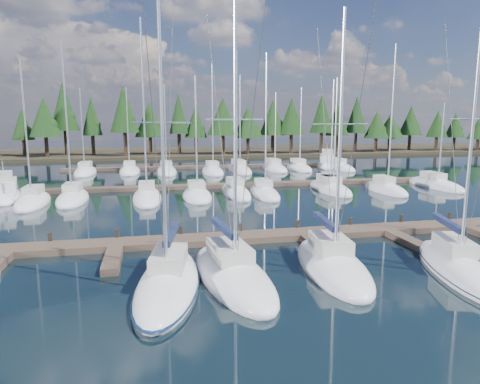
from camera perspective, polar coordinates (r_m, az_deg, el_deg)
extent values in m
plane|color=black|center=(40.29, 2.38, -1.47)|extent=(260.00, 260.00, 0.00)
cube|color=#30291B|center=(99.07, -6.24, 5.31)|extent=(220.00, 30.00, 0.60)
cube|color=brown|center=(29.08, 8.25, -5.56)|extent=(44.00, 2.00, 0.40)
cube|color=brown|center=(24.61, -16.65, -8.72)|extent=(0.90, 4.00, 0.40)
cube|color=brown|center=(24.80, -2.56, -8.16)|extent=(0.90, 4.00, 0.40)
cube|color=brown|center=(26.39, 10.50, -7.21)|extent=(0.90, 4.00, 0.40)
cube|color=brown|center=(29.16, 21.54, -6.11)|extent=(0.90, 4.00, 0.40)
cylinder|color=black|center=(28.94, -23.99, -5.87)|extent=(0.26, 0.26, 0.90)
cylinder|color=black|center=(28.36, -16.03, -5.71)|extent=(0.26, 0.26, 0.90)
cylinder|color=black|center=(28.33, -7.91, -5.43)|extent=(0.26, 0.26, 0.90)
cylinder|color=black|center=(28.86, 0.07, -5.06)|extent=(0.26, 0.26, 0.90)
cylinder|color=black|center=(29.92, 7.61, -4.61)|extent=(0.26, 0.26, 0.90)
cylinder|color=black|center=(31.46, 14.51, -4.13)|extent=(0.26, 0.26, 0.90)
cylinder|color=black|center=(33.41, 20.68, -3.65)|extent=(0.26, 0.26, 0.90)
cylinder|color=black|center=(35.70, 26.11, -3.19)|extent=(0.26, 0.26, 0.90)
cube|color=brown|center=(49.87, -0.45, 0.94)|extent=(50.00, 1.80, 0.40)
cube|color=brown|center=(69.41, -3.74, 3.40)|extent=(46.00, 1.80, 0.40)
ellipsoid|color=white|center=(20.58, -9.53, -12.26)|extent=(4.30, 9.38, 1.90)
cube|color=beige|center=(20.59, -9.46, -8.70)|extent=(2.00, 3.11, 0.70)
cylinder|color=silver|center=(18.68, -10.31, 7.24)|extent=(0.19, 0.19, 12.10)
cylinder|color=silver|center=(21.40, -9.13, -5.88)|extent=(0.81, 3.94, 0.12)
cube|color=#172040|center=(21.37, -9.14, -5.49)|extent=(1.01, 3.80, 0.30)
cylinder|color=silver|center=(18.66, -10.37, 9.10)|extent=(2.46, 0.50, 0.07)
cylinder|color=#3F3F44|center=(16.76, -11.26, 6.43)|extent=(0.71, 3.86, 12.41)
cylinder|color=#3F3F44|center=(21.05, -9.35, 7.12)|extent=(0.87, 4.75, 12.41)
ellipsoid|color=#0B1D39|center=(20.56, -9.54, -12.08)|extent=(4.47, 9.76, 0.18)
ellipsoid|color=white|center=(21.42, -1.02, -11.23)|extent=(4.07, 9.66, 1.90)
cube|color=beige|center=(21.45, -1.40, -7.81)|extent=(2.00, 3.17, 0.70)
cylinder|color=silver|center=(19.57, -0.66, 7.84)|extent=(0.18, 0.18, 12.34)
cylinder|color=silver|center=(22.27, -2.26, -5.14)|extent=(0.58, 4.11, 0.12)
cube|color=#172040|center=(22.24, -2.26, -4.77)|extent=(0.79, 3.95, 0.30)
cylinder|color=silver|center=(19.56, -0.67, 9.65)|extent=(2.72, 0.38, 0.07)
cylinder|color=#3F3F44|center=(17.66, 1.35, 7.15)|extent=(0.49, 4.04, 12.65)
cylinder|color=#3F3F44|center=(21.95, -2.66, 7.64)|extent=(0.59, 4.97, 12.65)
ellipsoid|color=white|center=(23.23, 12.17, -9.76)|extent=(4.01, 9.22, 1.90)
cube|color=beige|center=(23.27, 11.94, -6.61)|extent=(1.97, 3.03, 0.70)
cylinder|color=silver|center=(21.52, 13.18, 7.22)|extent=(0.18, 0.18, 11.93)
cylinder|color=silver|center=(24.07, 11.25, -4.20)|extent=(0.56, 3.92, 0.12)
cube|color=#172040|center=(24.03, 11.26, -3.85)|extent=(0.77, 3.77, 0.30)
cylinder|color=silver|center=(21.51, 13.24, 8.80)|extent=(2.71, 0.38, 0.07)
cylinder|color=#3F3F44|center=(19.72, 14.93, 6.50)|extent=(0.47, 3.85, 12.24)
cylinder|color=#3F3F44|center=(23.78, 11.35, 7.13)|extent=(0.57, 4.74, 12.24)
ellipsoid|color=white|center=(25.01, 26.83, -9.19)|extent=(4.87, 9.18, 1.90)
cube|color=beige|center=(25.07, 26.66, -6.27)|extent=(2.09, 3.10, 0.70)
cylinder|color=silver|center=(23.41, 28.55, 7.03)|extent=(0.20, 0.20, 12.37)
cylinder|color=silver|center=(25.84, 25.92, -4.04)|extent=(1.24, 3.77, 0.12)
cube|color=#172040|center=(25.81, 25.95, -3.72)|extent=(1.41, 3.66, 0.30)
cylinder|color=silver|center=(23.41, 28.67, 8.54)|extent=(2.10, 0.69, 0.07)
cylinder|color=#3F3F44|center=(25.59, 26.43, 6.98)|extent=(1.39, 4.53, 12.68)
ellipsoid|color=#0B1D39|center=(24.99, 26.84, -9.04)|extent=(5.06, 9.55, 0.18)
ellipsoid|color=white|center=(43.78, -25.87, -1.34)|extent=(2.60, 8.00, 1.90)
cube|color=beige|center=(43.97, -25.86, 0.29)|extent=(1.43, 2.56, 0.70)
cylinder|color=silver|center=(42.73, -26.68, 7.59)|extent=(0.16, 0.16, 11.97)
ellipsoid|color=white|center=(44.06, -21.41, -0.97)|extent=(2.77, 8.30, 1.90)
cube|color=beige|center=(44.27, -21.42, 0.65)|extent=(1.52, 2.66, 0.70)
cylinder|color=silver|center=(42.98, -22.14, 9.08)|extent=(0.16, 0.16, 13.72)
ellipsoid|color=white|center=(42.66, -12.28, -0.85)|extent=(2.76, 9.29, 1.90)
cube|color=beige|center=(42.92, -12.33, 0.84)|extent=(1.52, 2.97, 0.70)
cylinder|color=silver|center=(41.52, -12.72, 11.03)|extent=(0.16, 0.16, 15.85)
ellipsoid|color=white|center=(42.75, -5.76, -0.65)|extent=(2.82, 7.24, 1.90)
cube|color=beige|center=(42.91, -5.84, 1.01)|extent=(1.55, 2.32, 0.70)
cylinder|color=silver|center=(41.72, -5.85, 7.75)|extent=(0.16, 0.16, 10.83)
ellipsoid|color=white|center=(44.64, -0.56, -0.16)|extent=(2.52, 9.10, 1.90)
cube|color=beige|center=(44.89, -0.67, 1.44)|extent=(1.38, 2.91, 0.70)
cylinder|color=silver|center=(43.54, -0.45, 9.58)|extent=(0.16, 0.16, 13.41)
ellipsoid|color=white|center=(43.88, 3.26, -0.35)|extent=(2.46, 7.73, 1.90)
cube|color=beige|center=(44.06, 3.15, 1.27)|extent=(1.35, 2.47, 0.70)
cylinder|color=silver|center=(42.83, 3.50, 9.35)|extent=(0.16, 0.16, 13.10)
ellipsoid|color=white|center=(48.22, 11.71, 0.37)|extent=(2.69, 8.86, 1.90)
cube|color=beige|center=(48.45, 11.55, 1.86)|extent=(1.48, 2.83, 0.70)
cylinder|color=silver|center=(47.23, 12.19, 7.85)|extent=(0.16, 0.16, 10.90)
ellipsoid|color=white|center=(47.45, 12.13, 0.21)|extent=(2.81, 8.23, 1.90)
cube|color=beige|center=(47.64, 11.98, 1.71)|extent=(1.55, 2.63, 0.70)
cylinder|color=silver|center=(46.47, 12.62, 7.88)|extent=(0.16, 0.16, 11.02)
ellipsoid|color=white|center=(48.96, 18.82, 0.19)|extent=(2.43, 7.83, 1.90)
cube|color=beige|center=(49.12, 18.66, 1.65)|extent=(1.34, 2.50, 0.70)
cylinder|color=silver|center=(48.02, 19.59, 9.61)|extent=(0.16, 0.16, 14.37)
ellipsoid|color=white|center=(54.40, 24.58, 0.74)|extent=(2.60, 9.66, 1.90)
cube|color=beige|center=(54.63, 24.37, 2.06)|extent=(1.43, 3.09, 0.70)
cylinder|color=silver|center=(53.53, 25.27, 6.10)|extent=(0.16, 0.16, 8.59)
ellipsoid|color=white|center=(65.56, -19.93, 2.42)|extent=(2.89, 9.33, 1.90)
cube|color=beige|center=(65.89, -19.93, 3.51)|extent=(1.59, 2.98, 0.70)
cylinder|color=silver|center=(64.66, -20.31, 7.99)|extent=(0.16, 0.16, 11.06)
ellipsoid|color=white|center=(64.72, -14.48, 2.61)|extent=(2.92, 8.42, 1.90)
cube|color=beige|center=(65.01, -14.51, 3.70)|extent=(1.61, 2.70, 0.70)
cylinder|color=silver|center=(63.85, -14.74, 8.34)|extent=(0.16, 0.16, 11.26)
ellipsoid|color=white|center=(63.49, -9.77, 2.65)|extent=(2.89, 9.70, 1.90)
cube|color=beige|center=(63.84, -9.82, 3.77)|extent=(1.59, 3.11, 0.70)
cylinder|color=silver|center=(62.55, -9.93, 8.66)|extent=(0.16, 0.16, 11.62)
ellipsoid|color=white|center=(62.64, -3.65, 2.67)|extent=(2.88, 9.08, 1.90)
cube|color=beige|center=(62.95, -3.72, 3.81)|extent=(1.58, 2.91, 0.70)
cylinder|color=silver|center=(61.72, -3.67, 10.06)|extent=(0.16, 0.16, 14.40)
ellipsoid|color=white|center=(64.81, -0.09, 2.93)|extent=(2.90, 11.28, 1.90)
cube|color=beige|center=(65.23, -0.19, 4.03)|extent=(1.59, 3.61, 0.70)
cylinder|color=silver|center=(63.80, 0.02, 9.48)|extent=(0.16, 0.16, 13.09)
ellipsoid|color=white|center=(66.82, 4.56, 3.10)|extent=(2.99, 9.95, 1.90)
cube|color=beige|center=(67.16, 4.45, 4.17)|extent=(1.64, 3.18, 0.70)
cylinder|color=silver|center=(65.92, 4.76, 8.44)|extent=(0.16, 0.16, 10.77)
ellipsoid|color=white|center=(67.30, 7.84, 3.09)|extent=(2.99, 8.48, 1.90)
cube|color=beige|center=(67.57, 7.75, 4.14)|extent=(1.64, 2.71, 0.70)
cylinder|color=silver|center=(66.47, 8.10, 8.74)|extent=(0.16, 0.16, 11.57)
ellipsoid|color=white|center=(69.37, 13.06, 3.13)|extent=(2.75, 9.88, 1.90)
cube|color=beige|center=(69.69, 12.92, 4.15)|extent=(1.51, 3.16, 0.70)
cylinder|color=silver|center=(68.53, 13.41, 7.72)|extent=(0.16, 0.16, 9.46)
ellipsoid|color=white|center=(48.44, -28.84, -0.66)|extent=(5.06, 9.35, 1.78)
cube|color=white|center=(48.26, -28.95, 0.73)|extent=(3.36, 5.29, 1.19)
cube|color=beige|center=(47.70, -29.07, 1.82)|extent=(2.35, 3.42, 0.89)
cylinder|color=silver|center=(48.96, -29.06, 2.70)|extent=(0.10, 0.10, 1.58)
ellipsoid|color=white|center=(72.08, 11.52, 3.38)|extent=(6.60, 10.02, 1.91)
cube|color=white|center=(71.96, 11.55, 4.39)|extent=(4.22, 5.75, 1.27)
cube|color=beige|center=(71.40, 11.58, 5.20)|extent=(2.90, 3.75, 0.95)
cylinder|color=silver|center=(72.78, 11.59, 5.79)|extent=(0.10, 0.10, 1.69)
cylinder|color=black|center=(95.02, -26.81, 5.28)|extent=(0.70, 0.70, 3.16)
cone|color=black|center=(94.86, -27.03, 8.08)|extent=(4.24, 4.24, 6.14)
ellipsoid|color=black|center=(94.76, -26.67, 7.25)|extent=(2.54, 2.54, 2.54)
cylinder|color=black|center=(90.76, -24.37, 5.51)|extent=(0.70, 0.70, 3.84)
cone|color=black|center=(90.61, -24.63, 9.07)|extent=(5.97, 5.97, 7.46)
ellipsoid|color=black|center=(90.51, -24.24, 8.02)|extent=(3.58, 3.58, 3.58)
cylinder|color=black|center=(93.22, -22.17, 6.09)|extent=(0.70, 0.70, 4.94)
cone|color=black|center=(93.13, -22.46, 10.55)|extent=(5.51, 5.51, 9.60)
ellipsoid|color=black|center=(93.01, -22.07, 9.22)|extent=(3.31, 3.31, 3.31)
cylinder|color=black|center=(91.64, -18.98, 5.92)|extent=(0.70, 0.70, 3.97)
cone|color=black|center=(91.49, -19.19, 9.58)|extent=(3.96, 3.96, 7.72)
ellipsoid|color=black|center=(91.43, -18.81, 8.49)|extent=(2.38, 2.38, 2.38)
cylinder|color=black|center=(87.36, -15.03, 6.18)|extent=(0.70, 0.70, 4.63)
cone|color=black|center=(87.25, -15.23, 10.65)|extent=(5.54, 5.54, 9.01)
ellipsoid|color=black|center=(87.20, -14.83, 9.31)|extent=(3.32, 3.32, 3.32)
cylinder|color=black|center=(90.85, -11.85, 6.09)|extent=(0.70, 0.70, 3.58)
cone|color=black|center=(90.69, -11.96, 9.42)|extent=(6.13, 6.13, 6.96)
ellipsoid|color=black|center=(90.71, -11.61, 8.42)|extent=(3.68, 3.68, 3.68)
cylinder|color=black|center=(89.56, -8.09, 6.37)|extent=(0.70, 0.70, 4.25)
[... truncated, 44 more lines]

